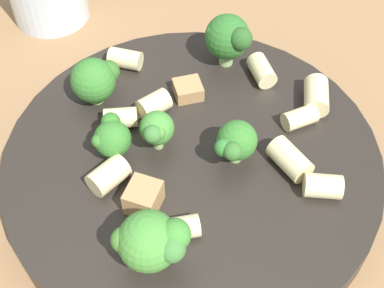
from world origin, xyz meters
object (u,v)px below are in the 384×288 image
at_px(broccoli_floret_1, 97,77).
at_px(broccoli_floret_3, 151,241).
at_px(broccoli_floret_5, 111,137).
at_px(rigatoni_6, 108,175).
at_px(rigatoni_4, 121,118).
at_px(chicken_chunk_0, 188,90).
at_px(chicken_chunk_1, 141,196).
at_px(rigatoni_1, 181,228).
at_px(rigatoni_3, 257,68).
at_px(rigatoni_9, 290,159).
at_px(rigatoni_8, 300,118).
at_px(pasta_bowl, 192,164).
at_px(rigatoni_7, 154,104).
at_px(rigatoni_0, 125,59).
at_px(rigatoni_2, 323,186).
at_px(broccoli_floret_2, 229,37).
at_px(rigatoni_5, 316,96).
at_px(broccoli_floret_0, 157,129).
at_px(broccoli_floret_4, 236,142).

height_order(broccoli_floret_1, broccoli_floret_3, broccoli_floret_3).
bearing_deg(broccoli_floret_5, rigatoni_6, 33.66).
xyz_separation_m(rigatoni_4, chicken_chunk_0, (-0.05, 0.02, -0.00)).
distance_m(rigatoni_4, chicken_chunk_1, 0.07).
distance_m(rigatoni_1, rigatoni_3, 0.15).
xyz_separation_m(rigatoni_1, rigatoni_9, (-0.08, 0.03, 0.00)).
height_order(rigatoni_8, chicken_chunk_1, chicken_chunk_1).
relative_size(pasta_bowl, broccoli_floret_5, 8.50).
relative_size(rigatoni_7, rigatoni_9, 0.74).
xyz_separation_m(rigatoni_0, rigatoni_8, (-0.02, 0.14, -0.00)).
bearing_deg(rigatoni_2, chicken_chunk_1, -50.29).
height_order(broccoli_floret_5, rigatoni_0, broccoli_floret_5).
relative_size(broccoli_floret_3, chicken_chunk_0, 2.16).
bearing_deg(rigatoni_8, broccoli_floret_1, -65.05).
xyz_separation_m(rigatoni_0, rigatoni_4, (0.05, 0.04, -0.00)).
distance_m(broccoli_floret_2, rigatoni_9, 0.11).
distance_m(broccoli_floret_5, rigatoni_8, 0.13).
relative_size(rigatoni_2, rigatoni_9, 0.80).
bearing_deg(rigatoni_5, rigatoni_0, -70.67).
xyz_separation_m(rigatoni_9, chicken_chunk_1, (0.08, -0.06, 0.00)).
relative_size(broccoli_floret_0, broccoli_floret_1, 0.84).
bearing_deg(broccoli_floret_2, rigatoni_7, -11.13).
distance_m(broccoli_floret_0, rigatoni_4, 0.04).
bearing_deg(rigatoni_8, rigatoni_1, -7.24).
bearing_deg(rigatoni_2, broccoli_floret_5, -67.54).
xyz_separation_m(pasta_bowl, broccoli_floret_3, (0.08, 0.03, 0.04)).
bearing_deg(pasta_bowl, rigatoni_2, 103.99).
bearing_deg(chicken_chunk_1, rigatoni_3, -179.02).
distance_m(rigatoni_5, chicken_chunk_0, 0.09).
xyz_separation_m(rigatoni_4, rigatoni_9, (-0.04, 0.12, 0.00)).
relative_size(broccoli_floret_3, rigatoni_0, 1.72).
height_order(broccoli_floret_0, rigatoni_6, broccoli_floret_0).
relative_size(broccoli_floret_0, broccoli_floret_2, 0.70).
distance_m(broccoli_floret_1, rigatoni_6, 0.08).
xyz_separation_m(broccoli_floret_1, rigatoni_7, (-0.01, 0.04, -0.01)).
bearing_deg(chicken_chunk_1, rigatoni_4, -128.79).
bearing_deg(broccoli_floret_2, rigatoni_3, 94.09).
xyz_separation_m(broccoli_floret_4, rigatoni_9, (-0.02, 0.03, -0.01)).
bearing_deg(rigatoni_5, chicken_chunk_0, -60.36).
bearing_deg(chicken_chunk_0, rigatoni_4, -22.19).
relative_size(broccoli_floret_2, rigatoni_8, 1.82).
height_order(broccoli_floret_4, rigatoni_8, broccoli_floret_4).
bearing_deg(rigatoni_5, rigatoni_4, -46.29).
relative_size(broccoli_floret_5, rigatoni_7, 1.39).
height_order(rigatoni_2, rigatoni_8, rigatoni_2).
distance_m(pasta_bowl, broccoli_floret_0, 0.04).
height_order(broccoli_floret_5, rigatoni_7, broccoli_floret_5).
bearing_deg(broccoli_floret_1, pasta_bowl, 87.53).
xyz_separation_m(broccoli_floret_2, rigatoni_8, (0.02, 0.08, -0.02)).
bearing_deg(broccoli_floret_0, rigatoni_5, 145.48).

